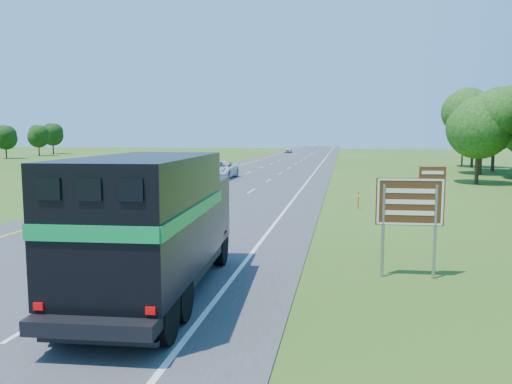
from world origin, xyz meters
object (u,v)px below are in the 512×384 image
horse_truck (154,222)px  far_car (288,150)px  white_suv (219,170)px  exit_sign (411,206)px

horse_truck → far_car: size_ratio=2.11×
horse_truck → white_suv: horse_truck is taller
white_suv → horse_truck: bearing=-79.1°
horse_truck → white_suv: bearing=97.7°
exit_sign → far_car: bearing=95.6°
far_car → exit_sign: size_ratio=1.21×
white_suv → exit_sign: exit_sign is taller
white_suv → far_car: (-0.80, 69.93, -0.17)m
horse_truck → exit_sign: 7.59m
horse_truck → far_car: (-7.94, 105.25, -1.32)m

